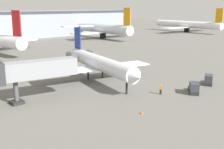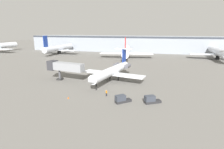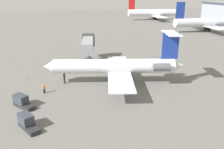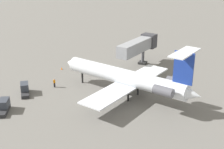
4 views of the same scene
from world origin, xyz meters
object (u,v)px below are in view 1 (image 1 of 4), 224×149
jet_bridge (27,71)px  parked_airliner_east_end (187,25)px  baggage_tug_trailing (194,88)px  regional_jet (98,62)px  baggage_tug_lead (208,80)px  ground_crew_marshaller (161,89)px  parked_airliner_east_mid (103,29)px  traffic_cone_near (142,112)px

jet_bridge → parked_airliner_east_end: parked_airliner_east_end is taller
baggage_tug_trailing → regional_jet: bearing=110.3°
baggage_tug_lead → parked_airliner_east_end: (90.87, 66.94, 3.30)m
jet_bridge → parked_airliner_east_end: size_ratio=0.32×
baggage_tug_lead → ground_crew_marshaller: bearing=170.5°
baggage_tug_lead → parked_airliner_east_mid: parked_airliner_east_mid is taller
baggage_tug_lead → traffic_cone_near: 20.55m
baggage_tug_lead → regional_jet: bearing=129.4°
ground_crew_marshaller → parked_airliner_east_end: bearing=32.4°
regional_jet → parked_airliner_east_end: 115.90m
ground_crew_marshaller → parked_airliner_east_mid: bearing=56.7°
baggage_tug_lead → parked_airliner_east_end: size_ratio=0.10×
regional_jet → baggage_tug_lead: bearing=-50.6°
jet_bridge → baggage_tug_trailing: (22.81, -14.09, -3.99)m
regional_jet → baggage_tug_lead: size_ratio=6.64×
ground_crew_marshaller → traffic_cone_near: size_ratio=3.07×
ground_crew_marshaller → baggage_tug_trailing: 5.70m
traffic_cone_near → parked_airliner_east_mid: bearing=53.5°
ground_crew_marshaller → baggage_tug_trailing: bearing=-34.8°
regional_jet → parked_airliner_east_end: size_ratio=0.65×
baggage_tug_trailing → parked_airliner_east_mid: 85.86m
baggage_tug_trailing → traffic_cone_near: bearing=-176.5°
parked_airliner_east_end → ground_crew_marshaller: bearing=-147.6°
regional_jet → parked_airliner_east_mid: 75.08m
traffic_cone_near → baggage_tug_trailing: bearing=3.5°
jet_bridge → baggage_tug_trailing: 27.11m
baggage_tug_lead → parked_airliner_east_end: bearing=36.4°
ground_crew_marshaller → regional_jet: bearing=97.2°
ground_crew_marshaller → traffic_cone_near: bearing=-155.4°
baggage_tug_lead → baggage_tug_trailing: 6.97m
jet_bridge → traffic_cone_near: jet_bridge is taller
baggage_tug_lead → parked_airliner_east_end: parked_airliner_east_end is taller
parked_airliner_east_mid → parked_airliner_east_end: parked_airliner_east_mid is taller
parked_airliner_east_end → baggage_tug_trailing: bearing=-145.1°
parked_airliner_east_end → jet_bridge: bearing=-155.8°
parked_airliner_east_mid → parked_airliner_east_end: bearing=-6.6°
baggage_tug_trailing → traffic_cone_near: 13.62m
jet_bridge → baggage_tug_lead: bearing=-23.3°
baggage_tug_trailing → traffic_cone_near: (-13.58, -0.83, -0.56)m
baggage_tug_lead → parked_airliner_east_mid: bearing=64.3°
regional_jet → parked_airliner_east_mid: parked_airliner_east_mid is taller
parked_airliner_east_mid → parked_airliner_east_end: (55.50, -6.41, -0.25)m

